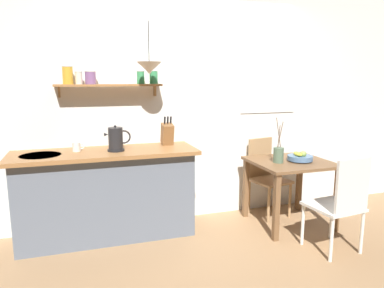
% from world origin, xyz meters
% --- Properties ---
extents(ground_plane, '(14.00, 14.00, 0.00)m').
position_xyz_m(ground_plane, '(0.00, 0.00, 0.00)').
color(ground_plane, '#A87F56').
extents(back_wall, '(6.80, 0.11, 2.70)m').
position_xyz_m(back_wall, '(0.20, 0.65, 1.35)').
color(back_wall, white).
rests_on(back_wall, ground_plane).
extents(kitchen_counter, '(1.83, 0.63, 0.92)m').
position_xyz_m(kitchen_counter, '(-1.00, 0.32, 0.47)').
color(kitchen_counter, slate).
rests_on(kitchen_counter, ground_plane).
extents(wall_shelf, '(1.08, 0.20, 0.31)m').
position_xyz_m(wall_shelf, '(-0.96, 0.49, 1.62)').
color(wall_shelf, '#9E6B3D').
extents(dining_table, '(0.84, 0.79, 0.73)m').
position_xyz_m(dining_table, '(0.99, 0.04, 0.61)').
color(dining_table, brown).
rests_on(dining_table, ground_plane).
extents(dining_chair_near, '(0.48, 0.48, 0.95)m').
position_xyz_m(dining_chair_near, '(1.04, -0.72, 0.52)').
color(dining_chair_near, white).
rests_on(dining_chair_near, ground_plane).
extents(dining_chair_far, '(0.47, 0.49, 0.92)m').
position_xyz_m(dining_chair_far, '(0.89, 0.42, 0.50)').
color(dining_chair_far, tan).
rests_on(dining_chair_far, ground_plane).
extents(fruit_bowl, '(0.28, 0.28, 0.12)m').
position_xyz_m(fruit_bowl, '(1.07, -0.01, 0.78)').
color(fruit_bowl, '#51759E').
rests_on(fruit_bowl, dining_table).
extents(twig_vase, '(0.11, 0.11, 0.49)m').
position_xyz_m(twig_vase, '(0.81, 0.02, 0.82)').
color(twig_vase, '#567056').
rests_on(twig_vase, dining_table).
extents(electric_kettle, '(0.26, 0.17, 0.26)m').
position_xyz_m(electric_kettle, '(-0.89, 0.26, 1.04)').
color(electric_kettle, black).
rests_on(electric_kettle, kitchen_counter).
extents(knife_block, '(0.12, 0.17, 0.32)m').
position_xyz_m(knife_block, '(-0.33, 0.43, 1.05)').
color(knife_block, brown).
rests_on(knife_block, kitchen_counter).
extents(coffee_mug_by_sink, '(0.12, 0.08, 0.09)m').
position_xyz_m(coffee_mug_by_sink, '(-1.27, 0.36, 0.97)').
color(coffee_mug_by_sink, white).
rests_on(coffee_mug_by_sink, kitchen_counter).
extents(pendant_lamp, '(0.25, 0.25, 0.50)m').
position_xyz_m(pendant_lamp, '(-0.55, 0.21, 1.74)').
color(pendant_lamp, black).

